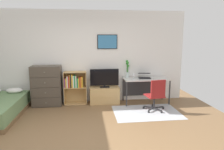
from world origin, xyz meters
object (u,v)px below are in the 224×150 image
Objects in this scene: computer_mouse at (153,78)px; television at (104,78)px; bookshelf at (74,85)px; bamboo_vase at (127,68)px; dresser at (47,86)px; desk at (145,82)px; tv_stand at (105,95)px; office_chair at (156,94)px; wine_glass at (134,74)px; laptop at (144,76)px.

television is at bearing 174.81° from computer_mouse.
television is at bearing -4.26° from bookshelf.
bookshelf is 1.63m from bamboo_vase.
desk is at bearing -0.23° from dresser.
television is 1.43m from computer_mouse.
tv_stand is at bearing 0.53° from dresser.
office_chair is (1.28, -0.83, -0.30)m from television.
office_chair is at bearing -86.08° from desk.
office_chair is 4.78× the size of wine_glass.
dresser is 2.74× the size of laptop.
desk is at bearing 29.18° from laptop.
dresser is 3.07m from computer_mouse.
wine_glass is (-0.59, 0.00, 0.12)m from computer_mouse.
dresser is at bearing -179.47° from tv_stand.
bamboo_vase is at bearing 2.33° from bookshelf.
computer_mouse is at bearing -31.06° from desk.
television reaches higher than office_chair.
laptop is at bearing -0.49° from dresser.
computer_mouse is at bearing -18.69° from laptop.
office_chair is (0.06, -0.83, -0.15)m from desk.
tv_stand is (1.64, 0.02, -0.33)m from dresser.
bamboo_vase is at bearing 165.53° from desk.
wine_glass is at bearing -62.89° from bamboo_vase.
dresser reaches higher than laptop.
wine_glass reaches higher than tv_stand.
television is at bearing 171.37° from wine_glass.
tv_stand is 1.55m from office_chair.
desk is at bearing -1.25° from tv_stand.
bamboo_vase is (2.34, 0.12, 0.44)m from dresser.
computer_mouse is at bearing -4.84° from bookshelf.
bamboo_vase reaches higher than wine_glass.
tv_stand is at bearing 173.92° from computer_mouse.
television is 0.97× the size of office_chair.
office_chair is at bearing -33.90° from tv_stand.
dresser is 3.04m from office_chair.
bamboo_vase is at bearing 169.94° from laptop.
desk is 12.65× the size of computer_mouse.
wine_glass is (-0.44, 0.71, 0.42)m from office_chair.
wine_glass is (0.83, -0.13, 0.12)m from television.
bookshelf reaches higher than computer_mouse.
computer_mouse is at bearing -0.31° from wine_glass.
computer_mouse is at bearing -6.08° from tv_stand.
dresser is at bearing -177.02° from bamboo_vase.
desk is 0.67m from bamboo_vase.
bookshelf is 2.33m from office_chair.
dresser is 6.37× the size of wine_glass.
wine_glass is (2.47, -0.13, 0.30)m from dresser.
office_chair is at bearing -33.21° from television.
bookshelf is 5.30× the size of wine_glass.
television is at bearing -174.18° from laptop.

